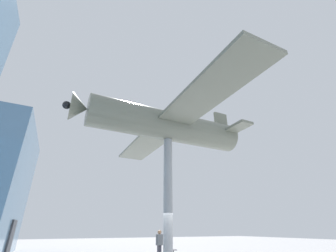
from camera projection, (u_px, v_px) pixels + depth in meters
support_pylon_central at (168, 196)px, 12.82m from camera, size 0.52×0.52×6.86m
suspended_airplane at (166, 125)px, 14.59m from camera, size 16.14×11.45×2.91m
visitor_person at (159, 243)px, 13.80m from camera, size 0.34×0.45×1.64m
plaza_bench at (170, 250)px, 15.04m from camera, size 1.77×0.58×0.50m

